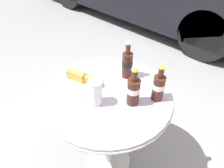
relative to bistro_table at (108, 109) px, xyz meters
name	(u,v)px	position (x,y,z in m)	size (l,w,h in m)	color
ground_plane	(109,161)	(0.00, 0.00, -0.62)	(30.00, 30.00, 0.00)	gray
bistro_table	(108,109)	(0.00, 0.00, 0.00)	(0.78, 0.78, 0.75)	#B7B7BC
cola_bottle_left	(127,64)	(-0.02, 0.21, 0.23)	(0.07, 0.07, 0.25)	#3D1E14
cola_bottle_right	(159,87)	(0.24, 0.16, 0.22)	(0.07, 0.07, 0.23)	#3D1E14
cola_bottle_center	(133,90)	(0.15, 0.04, 0.22)	(0.07, 0.07, 0.23)	#3D1E14
drinking_glass	(95,94)	(0.00, -0.10, 0.20)	(0.08, 0.08, 0.15)	silver
lunch_plate_near	(83,80)	(-0.18, -0.03, 0.15)	(0.25, 0.25, 0.07)	silver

